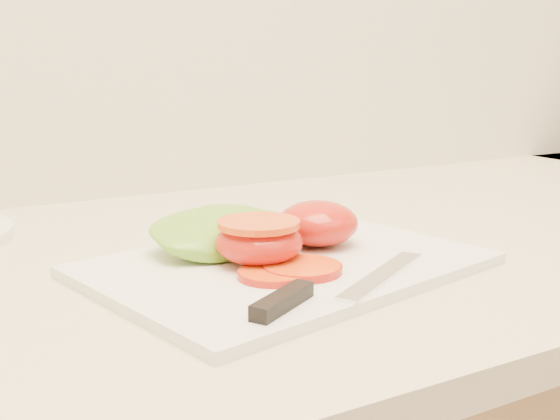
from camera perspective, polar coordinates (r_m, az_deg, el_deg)
cutting_board at (r=0.65m, az=0.44°, el=-4.48°), size 0.39×0.31×0.01m
tomato_half_dome at (r=0.69m, az=3.09°, el=-1.07°), size 0.08×0.08×0.04m
tomato_half_cut at (r=0.63m, az=-1.72°, el=-2.44°), size 0.08×0.08×0.04m
tomato_slice_0 at (r=0.61m, az=1.80°, el=-4.75°), size 0.07×0.07×0.01m
tomato_slice_1 at (r=0.60m, az=-0.52°, el=-5.22°), size 0.06×0.06×0.01m
lettuce_leaf_0 at (r=0.69m, az=-4.43°, el=-1.76°), size 0.19×0.16×0.03m
lettuce_leaf_1 at (r=0.72m, az=-1.93°, el=-1.50°), size 0.12×0.12×0.02m
knife at (r=0.56m, az=3.67°, el=-6.50°), size 0.22×0.09×0.01m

